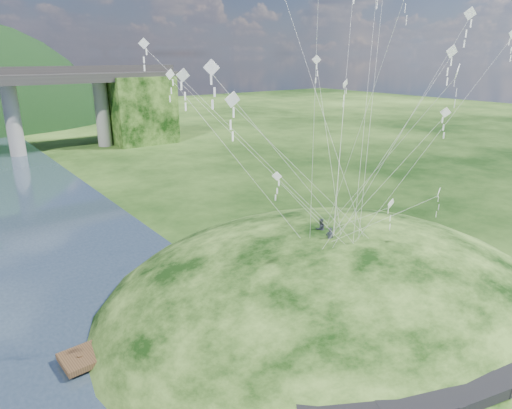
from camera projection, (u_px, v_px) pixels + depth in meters
ground at (262, 351)px, 27.70m from camera, size 320.00×320.00×0.00m
grass_hill at (330, 315)px, 34.21m from camera, size 36.00×32.00×13.00m
footpath at (488, 358)px, 23.80m from camera, size 22.29×5.84×0.83m
wooden_dock at (174, 321)px, 30.02m from camera, size 14.54×3.13×1.03m
kite_flyers at (323, 221)px, 32.67m from camera, size 1.51×2.34×1.58m
kite_swarm at (340, 60)px, 28.99m from camera, size 20.65×15.98×21.25m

